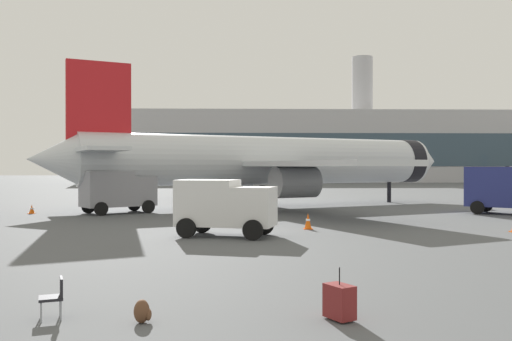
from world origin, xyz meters
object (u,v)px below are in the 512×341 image
Objects in this scene: airplane_at_gate at (269,161)px; safety_cone_far at (308,221)px; gate_chair at (55,295)px; rolling_suitcase at (339,301)px; traveller_backpack at (142,312)px; service_truck at (117,190)px; cargo_van at (225,205)px; safety_cone_mid at (32,209)px.

airplane_at_gate is 16.36m from safety_cone_far.
safety_cone_far is 0.97× the size of gate_chair.
airplane_at_gate is 39.33× the size of gate_chair.
rolling_suitcase is 4.07m from traveller_backpack.
service_truck is at bearing 103.49° from traveller_backpack.
safety_cone_far is at bearing 85.20° from rolling_suitcase.
cargo_van is 7.99× the size of safety_cone_mid.
airplane_at_gate is 56.53× the size of safety_cone_mid.
airplane_at_gate is at bearing 79.23° from gate_chair.
airplane_at_gate is 6.52× the size of service_truck.
traveller_backpack is at bearing -108.03° from safety_cone_far.
gate_chair is (-1.90, 0.37, 0.27)m from traveller_backpack.
cargo_van is 4.34× the size of rolling_suitcase.
traveller_backpack is (12.21, -26.68, -0.06)m from safety_cone_mid.
gate_chair is at bearing 177.31° from rolling_suitcase.
airplane_at_gate is 32.87m from rolling_suitcase.
service_truck is 28.64m from rolling_suitcase.
airplane_at_gate is 70.46× the size of traveller_backpack.
cargo_van is at bearing -58.81° from service_truck.
rolling_suitcase is 5.98m from gate_chair.
traveller_backpack is at bearing -178.74° from rolling_suitcase.
safety_cone_mid is at bearing 114.59° from traveller_backpack.
gate_chair reaches higher than traveller_backpack.
service_truck is at bearing -150.32° from airplane_at_gate.
service_truck reaches higher than gate_chair.
safety_cone_far is at bearing 33.83° from cargo_van.
safety_cone_far is (4.18, 2.80, -1.04)m from cargo_van.
traveller_backpack is at bearing -95.25° from cargo_van.
safety_cone_mid is at bearing 136.79° from cargo_van.
gate_chair is at bearing -100.77° from airplane_at_gate.
service_truck reaches higher than cargo_van.
rolling_suitcase is 1.28× the size of gate_chair.
service_truck is 1.09× the size of cargo_van.
gate_chair is at bearing 168.99° from traveller_backpack.
cargo_van is 14.11m from traveller_backpack.
safety_cone_far is at bearing 71.97° from traveller_backpack.
safety_cone_mid is (-16.48, -6.12, -3.36)m from airplane_at_gate.
airplane_at_gate is at bearing 20.37° from safety_cone_mid.
rolling_suitcase is 2.29× the size of traveller_backpack.
rolling_suitcase is at bearing -90.35° from airplane_at_gate.
cargo_van is 9.96× the size of traveller_backpack.
cargo_van is at bearing -43.21° from safety_cone_mid.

